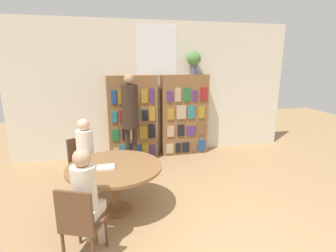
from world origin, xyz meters
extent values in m
cube|color=beige|center=(0.00, 3.67, 1.50)|extent=(6.40, 0.06, 3.00)
cube|color=white|center=(0.00, 3.64, 2.35)|extent=(0.90, 0.01, 1.10)
cube|color=brown|center=(-0.60, 3.48, 0.92)|extent=(1.08, 0.32, 1.84)
cube|color=tan|center=(-1.00, 3.31, 0.17)|extent=(0.13, 0.02, 0.23)
cube|color=#2D707A|center=(-0.85, 3.31, 0.21)|extent=(0.14, 0.02, 0.30)
cube|color=black|center=(-0.67, 3.31, 0.22)|extent=(0.12, 0.02, 0.31)
cube|color=navy|center=(-0.53, 3.31, 0.19)|extent=(0.14, 0.02, 0.25)
cube|color=olive|center=(-0.36, 3.31, 0.21)|extent=(0.14, 0.02, 0.30)
cube|color=#4C2D6B|center=(-0.19, 3.31, 0.17)|extent=(0.13, 0.02, 0.23)
cube|color=#236638|center=(-1.00, 3.31, 0.58)|extent=(0.15, 0.02, 0.25)
cube|color=black|center=(-0.79, 3.31, 0.59)|extent=(0.12, 0.02, 0.27)
cube|color=tan|center=(-0.61, 3.31, 0.60)|extent=(0.13, 0.02, 0.29)
cube|color=olive|center=(-0.39, 3.31, 0.60)|extent=(0.17, 0.02, 0.29)
cube|color=black|center=(-0.20, 3.31, 0.62)|extent=(0.14, 0.02, 0.32)
cube|color=#2D707A|center=(-1.00, 3.31, 0.98)|extent=(0.12, 0.02, 0.24)
cube|color=maroon|center=(-0.85, 3.31, 0.99)|extent=(0.09, 0.02, 0.25)
cube|color=#236638|center=(-0.68, 3.31, 0.97)|extent=(0.11, 0.02, 0.23)
cube|color=#2D707A|center=(-0.52, 3.31, 1.01)|extent=(0.09, 0.02, 0.30)
cube|color=black|center=(-0.34, 3.31, 0.98)|extent=(0.12, 0.02, 0.24)
cube|color=olive|center=(-0.19, 3.31, 1.01)|extent=(0.13, 0.02, 0.31)
cube|color=navy|center=(-1.00, 3.31, 1.40)|extent=(0.11, 0.02, 0.29)
cube|color=olive|center=(-0.85, 3.31, 1.41)|extent=(0.12, 0.02, 0.30)
cube|color=navy|center=(-0.67, 3.31, 1.38)|extent=(0.11, 0.02, 0.24)
cube|color=brown|center=(-0.52, 3.31, 1.38)|extent=(0.12, 0.02, 0.24)
cube|color=olive|center=(-0.35, 3.31, 1.41)|extent=(0.14, 0.02, 0.29)
cube|color=#4C2D6B|center=(-0.19, 3.31, 1.41)|extent=(0.09, 0.02, 0.31)
cube|color=brown|center=(0.60, 3.48, 0.92)|extent=(1.08, 0.32, 1.84)
cube|color=tan|center=(0.21, 3.31, 0.17)|extent=(0.17, 0.02, 0.23)
cube|color=black|center=(0.41, 3.31, 0.18)|extent=(0.12, 0.02, 0.23)
cube|color=black|center=(0.59, 3.31, 0.18)|extent=(0.17, 0.02, 0.24)
cube|color=brown|center=(0.80, 3.31, 0.17)|extent=(0.14, 0.02, 0.22)
cube|color=navy|center=(0.99, 3.31, 0.20)|extent=(0.17, 0.02, 0.27)
cube|color=tan|center=(0.23, 3.31, 0.58)|extent=(0.16, 0.02, 0.25)
cube|color=black|center=(0.48, 3.31, 0.59)|extent=(0.16, 0.02, 0.27)
cube|color=#4C2D6B|center=(0.72, 3.31, 0.57)|extent=(0.21, 0.02, 0.22)
cube|color=brown|center=(0.96, 3.31, 0.62)|extent=(0.18, 0.02, 0.31)
cube|color=olive|center=(0.23, 3.31, 0.98)|extent=(0.15, 0.02, 0.25)
cube|color=tan|center=(0.48, 3.31, 1.01)|extent=(0.22, 0.02, 0.31)
cube|color=#2D707A|center=(0.71, 3.31, 1.01)|extent=(0.17, 0.02, 0.30)
cube|color=olive|center=(0.96, 3.31, 0.99)|extent=(0.15, 0.02, 0.26)
cube|color=#4C2D6B|center=(0.21, 3.31, 1.38)|extent=(0.13, 0.02, 0.23)
cube|color=tan|center=(0.40, 3.31, 1.41)|extent=(0.13, 0.02, 0.30)
cube|color=#236638|center=(0.61, 3.31, 1.41)|extent=(0.15, 0.02, 0.30)
cube|color=#4C2D6B|center=(0.79, 3.31, 1.38)|extent=(0.11, 0.02, 0.23)
cube|color=maroon|center=(1.00, 3.31, 1.41)|extent=(0.16, 0.02, 0.30)
cylinder|color=#475166|center=(0.81, 3.48, 1.95)|extent=(0.15, 0.15, 0.22)
sphere|color=#4C7F3D|center=(0.81, 3.48, 2.19)|extent=(0.31, 0.31, 0.31)
cylinder|color=brown|center=(-1.11, 1.29, 0.01)|extent=(0.44, 0.44, 0.03)
cylinder|color=brown|center=(-1.11, 1.29, 0.35)|extent=(0.12, 0.12, 0.63)
cylinder|color=brown|center=(-1.11, 1.29, 0.68)|extent=(1.34, 1.34, 0.04)
cube|color=brown|center=(-1.48, 0.44, 0.41)|extent=(0.53, 0.53, 0.04)
cube|color=brown|center=(-1.56, 0.28, 0.66)|extent=(0.38, 0.20, 0.45)
cylinder|color=brown|center=(-1.57, 0.66, 0.20)|extent=(0.04, 0.04, 0.39)
cylinder|color=brown|center=(-1.26, 0.53, 0.20)|extent=(0.04, 0.04, 0.39)
cylinder|color=brown|center=(-1.71, 0.35, 0.20)|extent=(0.04, 0.04, 0.39)
cylinder|color=brown|center=(-1.40, 0.22, 0.20)|extent=(0.04, 0.04, 0.39)
cube|color=brown|center=(-1.57, 2.10, 0.41)|extent=(0.55, 0.55, 0.04)
cube|color=brown|center=(-1.66, 2.25, 0.66)|extent=(0.36, 0.23, 0.45)
cylinder|color=brown|center=(-1.34, 2.03, 0.20)|extent=(0.04, 0.04, 0.39)
cylinder|color=brown|center=(-1.63, 1.86, 0.20)|extent=(0.04, 0.04, 0.39)
cylinder|color=brown|center=(-1.51, 2.33, 0.20)|extent=(0.04, 0.04, 0.39)
cylinder|color=brown|center=(-1.80, 2.16, 0.20)|extent=(0.04, 0.04, 0.39)
cube|color=silver|center=(-1.50, 1.98, 0.49)|extent=(0.40, 0.41, 0.12)
cylinder|color=silver|center=(-1.54, 2.04, 0.80)|extent=(0.27, 0.27, 0.50)
sphere|color=#DBB293|center=(-1.54, 2.04, 1.15)|extent=(0.19, 0.19, 0.19)
cylinder|color=silver|center=(-1.38, 1.92, 0.22)|extent=(0.10, 0.10, 0.43)
cylinder|color=silver|center=(-1.51, 1.84, 0.22)|extent=(0.10, 0.10, 0.43)
cube|color=beige|center=(-1.43, 0.57, 0.49)|extent=(0.38, 0.40, 0.12)
cylinder|color=beige|center=(-1.46, 0.50, 0.80)|extent=(0.27, 0.27, 0.50)
sphere|color=tan|center=(-1.46, 0.50, 1.15)|extent=(0.19, 0.19, 0.19)
cylinder|color=beige|center=(-1.45, 0.70, 0.22)|extent=(0.10, 0.10, 0.43)
cylinder|color=beige|center=(-1.31, 0.64, 0.22)|extent=(0.10, 0.10, 0.43)
cylinder|color=#332319|center=(-0.77, 2.97, 0.40)|extent=(0.10, 0.10, 0.81)
cylinder|color=#332319|center=(-0.62, 2.97, 0.40)|extent=(0.10, 0.10, 0.81)
cylinder|color=#332319|center=(-0.70, 2.97, 1.25)|extent=(0.33, 0.33, 0.88)
sphere|color=#A37A5B|center=(-0.70, 2.97, 1.79)|extent=(0.21, 0.21, 0.21)
cylinder|color=#332319|center=(-0.60, 3.26, 1.47)|extent=(0.07, 0.30, 0.07)
cube|color=silver|center=(-1.23, 1.22, 0.72)|extent=(0.24, 0.18, 0.03)
camera|label=1|loc=(-1.19, -2.24, 2.14)|focal=28.00mm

